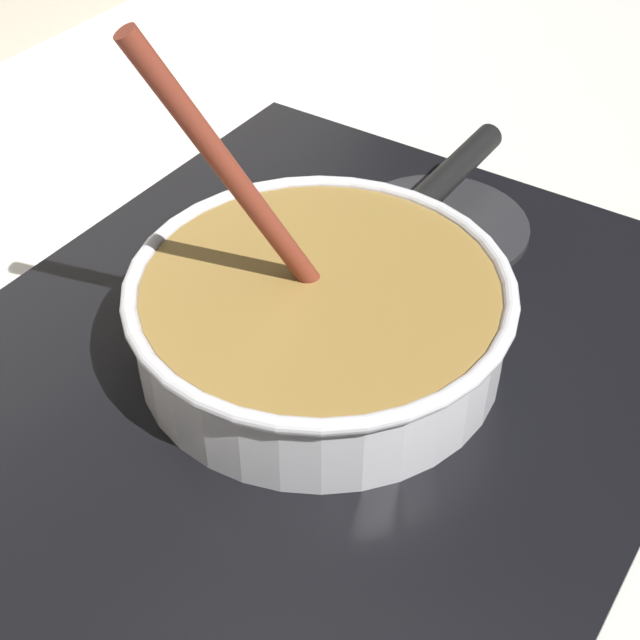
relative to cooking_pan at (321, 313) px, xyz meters
The scene contains 4 objects.
hob_plate 0.04m from the cooking_pan, 168.71° to the right, with size 0.56×0.48×0.01m, color black.
burner_ring 0.03m from the cooking_pan, 168.71° to the right, with size 0.16×0.16×0.01m, color #592D0C.
spare_burner 0.18m from the cooking_pan, ahead, with size 0.15×0.15×0.01m, color #262628.
cooking_pan is the anchor object (origin of this frame).
Camera 1 is at (-0.25, -0.04, 0.45)m, focal length 51.61 mm.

